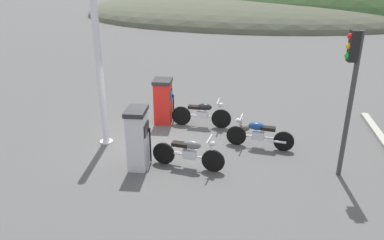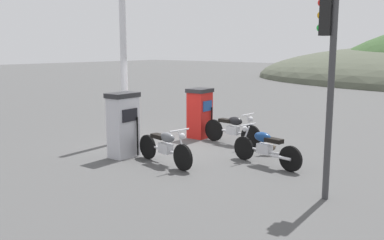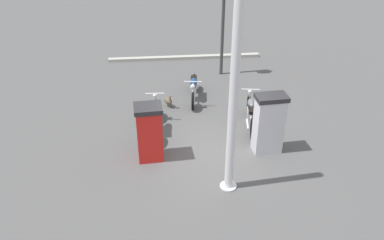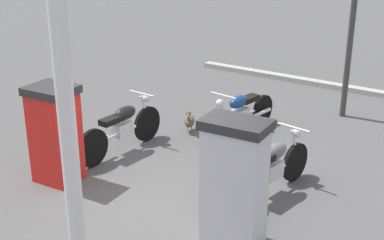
{
  "view_description": "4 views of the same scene",
  "coord_description": "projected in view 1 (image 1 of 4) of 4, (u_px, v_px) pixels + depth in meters",
  "views": [
    {
      "loc": [
        2.5,
        -10.37,
        5.11
      ],
      "look_at": [
        0.97,
        0.18,
        0.72
      ],
      "focal_mm": 35.45,
      "sensor_mm": 36.0,
      "label": 1
    },
    {
      "loc": [
        8.1,
        -8.8,
        2.82
      ],
      "look_at": [
        1.17,
        -0.5,
        0.98
      ],
      "focal_mm": 40.29,
      "sensor_mm": 36.0,
      "label": 2
    },
    {
      "loc": [
        -8.82,
        1.41,
        6.09
      ],
      "look_at": [
        0.48,
        0.39,
        0.66
      ],
      "focal_mm": 36.53,
      "sensor_mm": 36.0,
      "label": 3
    },
    {
      "loc": [
        -5.45,
        -4.35,
        3.92
      ],
      "look_at": [
        1.52,
        0.2,
        0.73
      ],
      "focal_mm": 49.96,
      "sensor_mm": 36.0,
      "label": 4
    }
  ],
  "objects": [
    {
      "name": "fuel_pump_near",
      "position": [
        138.0,
        138.0,
        10.04
      ],
      "size": [
        0.58,
        0.84,
        1.67
      ],
      "color": "silver",
      "rests_on": "ground"
    },
    {
      "name": "canopy_support_pole",
      "position": [
        100.0,
        73.0,
        10.92
      ],
      "size": [
        0.4,
        0.4,
        4.59
      ],
      "color": "silver",
      "rests_on": "ground"
    },
    {
      "name": "motorcycle_extra",
      "position": [
        259.0,
        134.0,
        11.25
      ],
      "size": [
        2.0,
        0.63,
        0.94
      ],
      "color": "black",
      "rests_on": "ground"
    },
    {
      "name": "fuel_pump_far",
      "position": [
        163.0,
        101.0,
        12.94
      ],
      "size": [
        0.66,
        0.74,
        1.55
      ],
      "color": "red",
      "rests_on": "ground"
    },
    {
      "name": "distant_hill_main",
      "position": [
        295.0,
        19.0,
        38.6
      ],
      "size": [
        30.14,
        16.41,
        10.53
      ],
      "color": "#38562D",
      "rests_on": "ground"
    },
    {
      "name": "motorcycle_far_pump",
      "position": [
        202.0,
        113.0,
        12.72
      ],
      "size": [
        2.03,
        0.56,
        0.97
      ],
      "color": "black",
      "rests_on": "ground"
    },
    {
      "name": "wandering_duck",
      "position": [
        244.0,
        128.0,
        12.21
      ],
      "size": [
        0.46,
        0.35,
        0.48
      ],
      "color": "brown",
      "rests_on": "ground"
    },
    {
      "name": "motorcycle_near_pump",
      "position": [
        189.0,
        152.0,
        10.12
      ],
      "size": [
        2.01,
        0.65,
        0.95
      ],
      "color": "black",
      "rests_on": "ground"
    },
    {
      "name": "roadside_traffic_light",
      "position": [
        351.0,
        81.0,
        8.98
      ],
      "size": [
        0.38,
        0.25,
        3.74
      ],
      "color": "#38383A",
      "rests_on": "ground"
    },
    {
      "name": "ground_plane",
      "position": [
        160.0,
        142.0,
        11.77
      ],
      "size": [
        120.0,
        120.0,
        0.0
      ],
      "primitive_type": "plane",
      "color": "#4C4C4C"
    },
    {
      "name": "distant_hill_secondary",
      "position": [
        255.0,
        15.0,
        40.96
      ],
      "size": [
        36.51,
        25.3,
        6.35
      ],
      "color": "#4C5142",
      "rests_on": "ground"
    }
  ]
}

